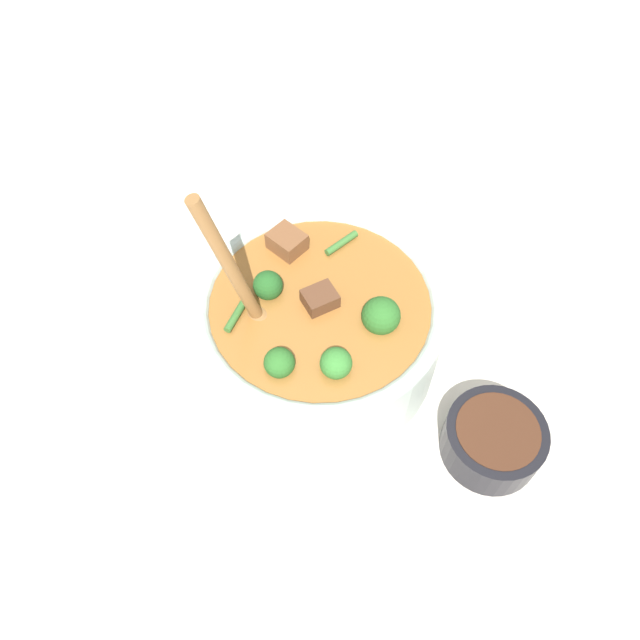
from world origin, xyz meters
name	(u,v)px	position (x,y,z in m)	size (l,w,h in m)	color
ground_plane	(320,352)	(0.00, 0.00, 0.00)	(4.00, 4.00, 0.00)	silver
stew_bowl	(320,324)	(0.00, 0.00, 0.05)	(0.24, 0.24, 0.25)	#B2C6BC
condiment_bowl	(494,439)	(-0.19, -0.01, 0.02)	(0.09, 0.09, 0.04)	black
empty_plate	(357,184)	(0.11, -0.22, 0.01)	(0.21, 0.21, 0.02)	silver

